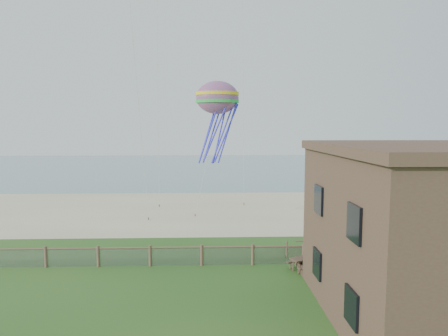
{
  "coord_description": "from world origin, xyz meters",
  "views": [
    {
      "loc": [
        0.52,
        -16.73,
        8.07
      ],
      "look_at": [
        1.37,
        8.0,
        5.55
      ],
      "focal_mm": 32.0,
      "sensor_mm": 36.0,
      "label": 1
    }
  ],
  "objects": [
    {
      "name": "chainlink_fence",
      "position": [
        0.0,
        6.0,
        0.55
      ],
      "size": [
        36.2,
        0.2,
        1.25
      ],
      "primitive_type": null,
      "color": "brown",
      "rests_on": "ground"
    },
    {
      "name": "picnic_table",
      "position": [
        5.92,
        5.0,
        0.38
      ],
      "size": [
        2.22,
        1.99,
        0.77
      ],
      "primitive_type": null,
      "rotation": [
        0.0,
        0.0,
        0.42
      ],
      "color": "brown",
      "rests_on": "ground"
    },
    {
      "name": "ocean",
      "position": [
        0.0,
        66.0,
        0.0
      ],
      "size": [
        160.0,
        68.0,
        0.02
      ],
      "primitive_type": "cube",
      "color": "slate",
      "rests_on": "ground"
    },
    {
      "name": "octopus_kite",
      "position": [
        1.12,
        16.05,
        8.63
      ],
      "size": [
        4.04,
        3.32,
        7.24
      ],
      "primitive_type": null,
      "rotation": [
        0.0,
        0.0,
        -0.27
      ],
      "color": "red"
    },
    {
      "name": "sand_beach",
      "position": [
        0.0,
        22.0,
        0.0
      ],
      "size": [
        72.0,
        20.0,
        0.02
      ],
      "primitive_type": "cube",
      "color": "tan",
      "rests_on": "ground"
    },
    {
      "name": "motel_deck",
      "position": [
        13.0,
        5.0,
        0.25
      ],
      "size": [
        15.0,
        2.0,
        0.5
      ],
      "primitive_type": "cube",
      "color": "brown",
      "rests_on": "ground"
    },
    {
      "name": "ground",
      "position": [
        0.0,
        0.0,
        0.0
      ],
      "size": [
        160.0,
        160.0,
        0.0
      ],
      "primitive_type": "plane",
      "color": "#224F1B",
      "rests_on": "ground"
    }
  ]
}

